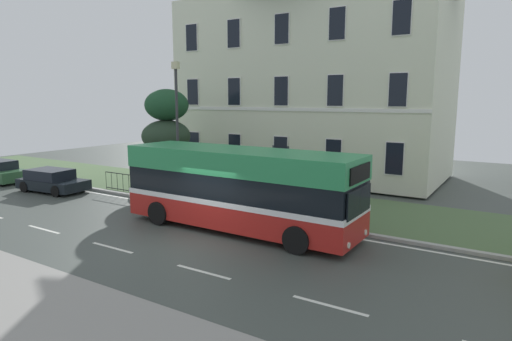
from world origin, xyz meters
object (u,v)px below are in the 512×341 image
evergreen_tree (171,146)px  single_decker_bus (239,188)px  parked_hatchback_00 (52,181)px  georgian_townhouse (313,69)px  street_lamp_post (177,120)px

evergreen_tree → single_decker_bus: (8.20, -4.98, -0.72)m
parked_hatchback_00 → single_decker_bus: bearing=-7.0°
georgian_townhouse → parked_hatchback_00: 17.30m
single_decker_bus → parked_hatchback_00: size_ratio=2.36×
evergreen_tree → parked_hatchback_00: evergreen_tree is taller
single_decker_bus → parked_hatchback_00: bearing=178.9°
georgian_townhouse → street_lamp_post: 10.80m
evergreen_tree → street_lamp_post: bearing=-39.0°
evergreen_tree → parked_hatchback_00: size_ratio=1.35×
single_decker_bus → georgian_townhouse: bearing=103.9°
evergreen_tree → single_decker_bus: 9.62m
evergreen_tree → single_decker_bus: bearing=-31.3°
evergreen_tree → single_decker_bus: size_ratio=0.57×
evergreen_tree → parked_hatchback_00: 6.74m
evergreen_tree → street_lamp_post: 3.19m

